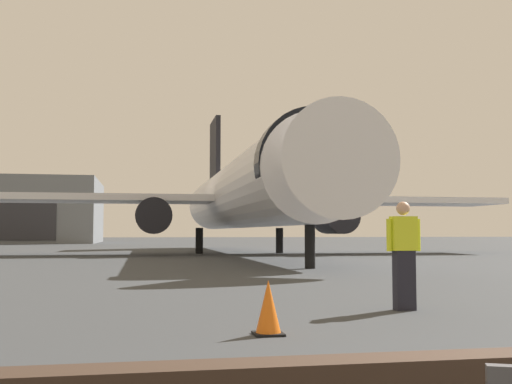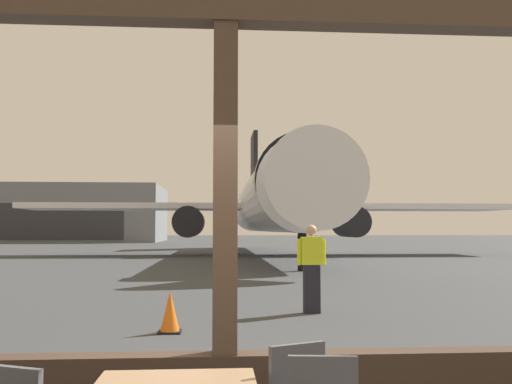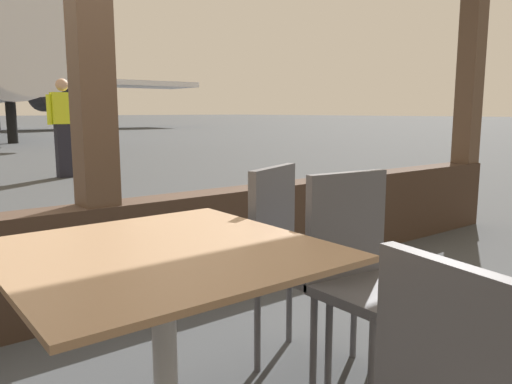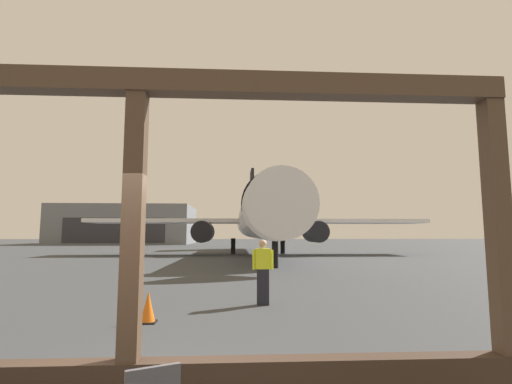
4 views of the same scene
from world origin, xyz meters
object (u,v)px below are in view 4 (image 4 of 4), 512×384
object	(u,v)px
ground_crew_worker	(263,271)
traffic_cone	(148,308)
distant_hangar	(128,225)
airplane	(259,218)

from	to	relation	value
ground_crew_worker	traffic_cone	world-z (taller)	ground_crew_worker
ground_crew_worker	distant_hangar	size ratio (longest dim) A/B	0.07
traffic_cone	distant_hangar	bearing A→B (deg)	105.86
airplane	ground_crew_worker	world-z (taller)	airplane
airplane	traffic_cone	bearing A→B (deg)	-99.01
traffic_cone	distant_hangar	size ratio (longest dim) A/B	0.03
ground_crew_worker	distant_hangar	world-z (taller)	distant_hangar
traffic_cone	distant_hangar	world-z (taller)	distant_hangar
ground_crew_worker	traffic_cone	bearing A→B (deg)	-144.06
airplane	distant_hangar	xyz separation A→B (m)	(-23.77, 42.97, 0.34)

